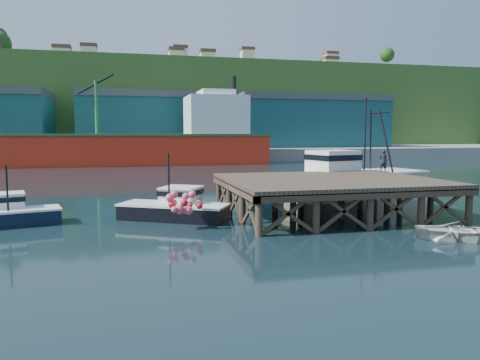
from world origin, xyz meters
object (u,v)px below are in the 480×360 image
object	(u,v)px
dockworker	(383,161)
trawler	(355,177)
boat_navy	(8,213)
boat_black	(176,207)
dinghy	(460,231)

from	to	relation	value
dockworker	trawler	bearing A→B (deg)	-66.40
boat_navy	trawler	size ratio (longest dim) A/B	0.46
boat_black	dinghy	xyz separation A→B (m)	(11.80, -8.29, -0.29)
dockworker	dinghy	bearing A→B (deg)	94.31
boat_navy	trawler	bearing A→B (deg)	-0.14
boat_black	boat_navy	bearing A→B (deg)	-152.68
boat_black	dockworker	bearing A→B (deg)	39.45
dinghy	dockworker	distance (m)	11.40
boat_navy	boat_black	size ratio (longest dim) A/B	0.85
boat_navy	dockworker	bearing A→B (deg)	-8.18
trawler	dinghy	world-z (taller)	trawler
boat_navy	trawler	distance (m)	23.35
boat_navy	boat_black	distance (m)	8.68
trawler	dockworker	xyz separation A→B (m)	(0.34, -3.25, 1.38)
trawler	boat_navy	bearing A→B (deg)	179.08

